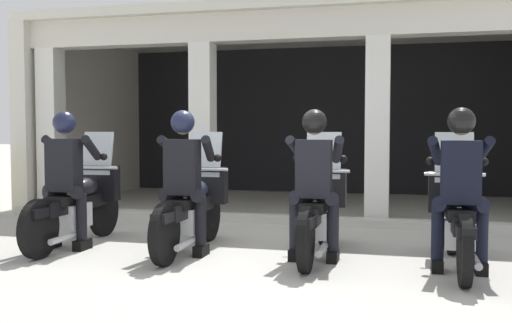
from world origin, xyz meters
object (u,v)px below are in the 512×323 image
object	(u,v)px
police_officer_center_left	(184,170)
police_officer_far_right	(460,175)
motorcycle_center_left	(193,206)
motorcycle_far_right	(457,217)
police_officer_far_left	(66,168)
motorcycle_center_right	(318,210)
motorcycle_far_left	(80,203)
police_officer_center_right	(314,171)

from	to	relation	value
police_officer_center_left	police_officer_far_right	distance (m)	2.86
motorcycle_center_left	motorcycle_far_right	size ratio (longest dim) A/B	1.00
motorcycle_far_right	police_officer_far_left	bearing A→B (deg)	-172.10
motorcycle_center_right	police_officer_center_left	bearing A→B (deg)	-158.16
police_officer_center_left	motorcycle_center_right	bearing A→B (deg)	14.06
motorcycle_center_right	motorcycle_far_right	distance (m)	1.44
motorcycle_far_right	police_officer_far_right	bearing A→B (deg)	-84.92
motorcycle_far_left	motorcycle_far_right	distance (m)	4.28
motorcycle_center_right	police_officer_center_right	world-z (taller)	police_officer_center_right
motorcycle_far_left	police_officer_center_left	distance (m)	1.51
motorcycle_center_right	police_officer_far_left	bearing A→B (deg)	-164.41
motorcycle_far_left	motorcycle_center_left	bearing A→B (deg)	3.98
motorcycle_center_left	police_officer_far_right	size ratio (longest dim) A/B	1.29
motorcycle_far_left	police_officer_far_left	xyz separation A→B (m)	(-0.00, -0.28, 0.44)
police_officer_far_right	motorcycle_far_left	bearing A→B (deg)	-179.67
motorcycle_center_right	motorcycle_center_left	bearing A→B (deg)	-169.28
motorcycle_far_left	motorcycle_center_right	world-z (taller)	same
police_officer_far_left	motorcycle_far_right	xyz separation A→B (m)	(4.28, 0.19, -0.44)
motorcycle_far_left	police_officer_far_right	world-z (taller)	police_officer_far_right
police_officer_far_left	police_officer_far_right	size ratio (longest dim) A/B	1.00
police_officer_far_left	police_officer_center_left	xyz separation A→B (m)	(1.43, 0.02, 0.00)
motorcycle_center_left	police_officer_center_right	size ratio (longest dim) A/B	1.29
motorcycle_center_left	police_officer_far_left	bearing A→B (deg)	-167.43
police_officer_far_right	police_officer_center_left	bearing A→B (deg)	-176.94
police_officer_center_right	motorcycle_center_right	bearing A→B (deg)	98.02
police_officer_center_right	police_officer_center_left	bearing A→B (deg)	-169.28
police_officer_far_right	motorcycle_far_right	bearing A→B (deg)	95.08
police_officer_far_left	police_officer_center_right	size ratio (longest dim) A/B	1.00
police_officer_center_right	motorcycle_far_right	world-z (taller)	police_officer_center_right
police_officer_far_left	motorcycle_center_right	world-z (taller)	police_officer_far_left
police_officer_far_left	police_officer_center_left	size ratio (longest dim) A/B	1.00
motorcycle_far_right	motorcycle_far_left	bearing A→B (deg)	-175.89
motorcycle_far_left	police_officer_far_left	size ratio (longest dim) A/B	1.29
police_officer_center_left	police_officer_center_right	distance (m)	1.43
motorcycle_center_right	police_officer_center_right	distance (m)	0.52
police_officer_center_left	police_officer_far_right	xyz separation A→B (m)	(2.85, -0.11, 0.00)
police_officer_center_left	police_officer_center_right	xyz separation A→B (m)	(1.43, 0.06, 0.00)
police_officer_center_left	police_officer_center_right	bearing A→B (deg)	2.95
police_officer_center_right	police_officer_far_right	distance (m)	1.44
motorcycle_far_left	police_officer_far_left	bearing A→B (deg)	-87.15
motorcycle_far_left	police_officer_far_right	xyz separation A→B (m)	(4.28, -0.38, 0.44)
police_officer_center_right	police_officer_far_left	bearing A→B (deg)	-170.06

